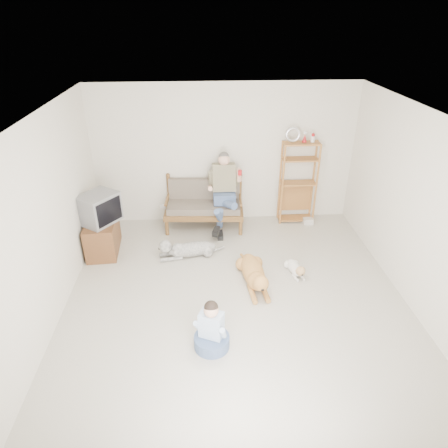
{
  "coord_description": "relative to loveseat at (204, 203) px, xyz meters",
  "views": [
    {
      "loc": [
        -0.48,
        -4.58,
        3.82
      ],
      "look_at": [
        -0.12,
        1.0,
        0.79
      ],
      "focal_mm": 32.0,
      "sensor_mm": 36.0,
      "label": 1
    }
  ],
  "objects": [
    {
      "name": "child",
      "position": [
        0.03,
        -3.24,
        -0.23
      ],
      "size": [
        0.45,
        0.45,
        0.72
      ],
      "rotation": [
        0.0,
        0.0,
        -0.42
      ],
      "color": "slate",
      "rests_on": "ground"
    },
    {
      "name": "floor",
      "position": [
        0.42,
        -2.43,
        -0.49
      ],
      "size": [
        5.5,
        5.5,
        0.0
      ],
      "primitive_type": "plane",
      "color": "beige",
      "rests_on": "ground"
    },
    {
      "name": "ceiling",
      "position": [
        0.42,
        -2.43,
        2.21
      ],
      "size": [
        5.5,
        5.5,
        0.0
      ],
      "primitive_type": "plane",
      "rotation": [
        3.14,
        0.0,
        0.0
      ],
      "color": "white",
      "rests_on": "ground"
    },
    {
      "name": "book_stack",
      "position": [
        2.08,
        -0.06,
        -0.43
      ],
      "size": [
        0.19,
        0.14,
        0.12
      ],
      "primitive_type": "cube",
      "rotation": [
        0.0,
        0.0,
        0.01
      ],
      "color": "silver",
      "rests_on": "ground"
    },
    {
      "name": "wall_left",
      "position": [
        -2.08,
        -2.43,
        0.86
      ],
      "size": [
        0.0,
        5.5,
        5.5
      ],
      "primitive_type": "plane",
      "rotation": [
        1.57,
        0.0,
        1.57
      ],
      "color": "beige",
      "rests_on": "ground"
    },
    {
      "name": "loveseat",
      "position": [
        0.0,
        0.0,
        0.0
      ],
      "size": [
        1.54,
        0.79,
        0.95
      ],
      "rotation": [
        0.0,
        0.0,
        -0.06
      ],
      "color": "brown",
      "rests_on": "ground"
    },
    {
      "name": "wall_outlet",
      "position": [
        -0.83,
        0.3,
        -0.19
      ],
      "size": [
        0.12,
        0.02,
        0.08
      ],
      "primitive_type": "cube",
      "color": "white",
      "rests_on": "ground"
    },
    {
      "name": "wall_right",
      "position": [
        2.92,
        -2.43,
        0.86
      ],
      "size": [
        0.0,
        5.5,
        5.5
      ],
      "primitive_type": "plane",
      "rotation": [
        1.57,
        0.0,
        -1.57
      ],
      "color": "beige",
      "rests_on": "ground"
    },
    {
      "name": "wall_front",
      "position": [
        0.42,
        -5.18,
        0.86
      ],
      "size": [
        5.0,
        0.0,
        5.0
      ],
      "primitive_type": "plane",
      "rotation": [
        -1.57,
        0.0,
        0.0
      ],
      "color": "beige",
      "rests_on": "ground"
    },
    {
      "name": "terrier",
      "position": [
        1.45,
        -1.76,
        -0.38
      ],
      "size": [
        0.26,
        0.65,
        0.24
      ],
      "rotation": [
        0.0,
        0.0,
        0.18
      ],
      "color": "white",
      "rests_on": "ground"
    },
    {
      "name": "man",
      "position": [
        0.36,
        -0.21,
        0.21
      ],
      "size": [
        0.57,
        0.82,
        1.33
      ],
      "color": "slate",
      "rests_on": "loveseat"
    },
    {
      "name": "shaggy_dog",
      "position": [
        -0.34,
        -1.1,
        -0.34
      ],
      "size": [
        1.21,
        0.44,
        0.36
      ],
      "rotation": [
        0.0,
        0.0,
        -1.39
      ],
      "color": "white",
      "rests_on": "ground"
    },
    {
      "name": "tv_stand",
      "position": [
        -1.81,
        -0.82,
        -0.19
      ],
      "size": [
        0.56,
        0.93,
        0.6
      ],
      "rotation": [
        0.0,
        0.0,
        0.06
      ],
      "color": "brown",
      "rests_on": "ground"
    },
    {
      "name": "etagere",
      "position": [
        1.85,
        0.12,
        0.35
      ],
      "size": [
        0.72,
        0.32,
        1.92
      ],
      "color": "#B86F39",
      "rests_on": "ground"
    },
    {
      "name": "crt_tv",
      "position": [
        -1.77,
        -0.85,
        0.37
      ],
      "size": [
        0.75,
        0.78,
        0.51
      ],
      "rotation": [
        0.0,
        0.0,
        -0.62
      ],
      "color": "slate",
      "rests_on": "tv_stand"
    },
    {
      "name": "golden_retriever",
      "position": [
        0.74,
        -1.95,
        -0.32
      ],
      "size": [
        0.42,
        1.36,
        0.41
      ],
      "rotation": [
        0.0,
        0.0,
        0.09
      ],
      "color": "#BF8D42",
      "rests_on": "ground"
    },
    {
      "name": "wall_back",
      "position": [
        0.42,
        0.32,
        0.86
      ],
      "size": [
        5.0,
        0.0,
        5.0
      ],
      "primitive_type": "plane",
      "rotation": [
        1.57,
        0.0,
        0.0
      ],
      "color": "beige",
      "rests_on": "ground"
    }
  ]
}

